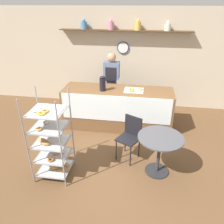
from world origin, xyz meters
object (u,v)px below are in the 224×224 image
Objects in this scene: cafe_chair at (131,134)px; donut_tray_counter at (132,90)px; pastry_rack at (51,143)px; cafe_table at (160,146)px; coffee_carafe at (103,84)px; person_worker at (112,82)px.

donut_tray_counter is at bearing 120.19° from cafe_chair.
donut_tray_counter is at bearing 56.43° from pastry_rack.
cafe_table is 2.28× the size of coffee_carafe.
donut_tray_counter is (0.59, -0.70, 0.07)m from person_worker.
pastry_rack reaches higher than coffee_carafe.
person_worker is at bearing 76.06° from pastry_rack.
person_worker is (0.63, 2.54, 0.25)m from pastry_rack.
coffee_carafe is (-0.08, -0.78, 0.22)m from person_worker.
cafe_chair reaches higher than cafe_table.
cafe_table is (1.19, -2.20, -0.35)m from person_worker.
cafe_table is 0.90× the size of cafe_chair.
pastry_rack is 1.81× the size of cafe_chair.
coffee_carafe reaches higher than cafe_table.
pastry_rack is 2.01× the size of cafe_table.
person_worker is 1.98m from cafe_chair.
cafe_table is 1.99m from coffee_carafe.
person_worker is at bearing 136.81° from cafe_chair.
cafe_chair is at bearing -86.88° from donut_tray_counter.
donut_tray_counter is (1.22, 1.84, 0.32)m from pastry_rack.
cafe_chair is 1.42m from coffee_carafe.
coffee_carafe is at bearing 152.23° from cafe_chair.
pastry_rack is at bearing -107.23° from coffee_carafe.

